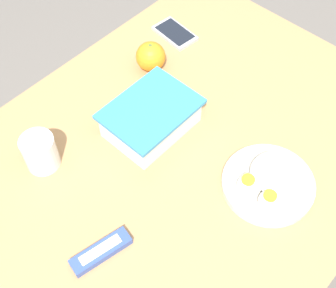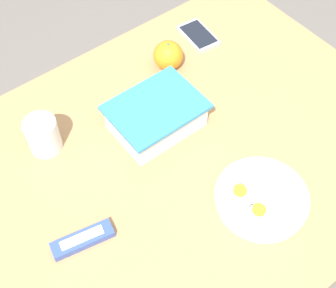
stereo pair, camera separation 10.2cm
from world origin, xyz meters
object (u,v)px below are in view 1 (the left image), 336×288
rice_plate (270,180)px  candy_bar (101,252)px  food_container (151,119)px  cell_phone (175,33)px  drinking_glass (40,152)px  orange_fruit (151,56)px

rice_plate → candy_bar: size_ratio=1.53×
food_container → rice_plate: bearing=-79.1°
cell_phone → candy_bar: bearing=-150.6°
food_container → cell_phone: food_container is taller
food_container → cell_phone: size_ratio=1.66×
rice_plate → candy_bar: rice_plate is taller
drinking_glass → orange_fruit: bearing=4.6°
orange_fruit → rice_plate: 0.45m
food_container → orange_fruit: size_ratio=2.74×
food_container → rice_plate: food_container is taller
rice_plate → cell_phone: 0.53m
orange_fruit → candy_bar: 0.53m
candy_bar → drinking_glass: drinking_glass is taller
food_container → cell_phone: bearing=32.5°
candy_bar → drinking_glass: 0.27m
candy_bar → rice_plate: bearing=-23.4°
food_container → drinking_glass: size_ratio=2.50×
candy_bar → orange_fruit: bearing=33.0°
candy_bar → food_container: bearing=26.2°
food_container → orange_fruit: orange_fruit is taller
food_container → drinking_glass: bearing=155.2°
candy_bar → drinking_glass: size_ratio=1.56×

